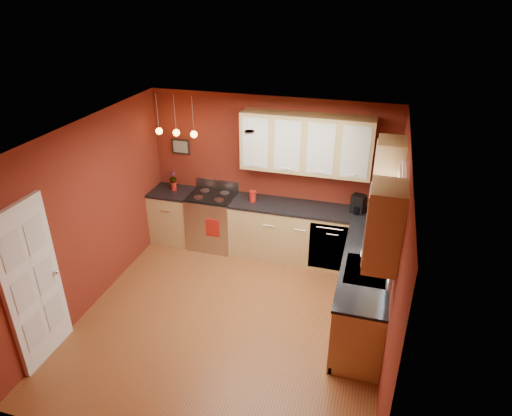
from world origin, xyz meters
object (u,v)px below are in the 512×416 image
(sink, at_px, (366,272))
(gas_range, at_px, (213,220))
(red_canister, at_px, (253,196))
(coffee_maker, at_px, (358,205))
(soap_pump, at_px, (372,268))

(sink, bearing_deg, gas_range, 150.22)
(red_canister, xyz_separation_m, coffee_maker, (1.67, 0.07, 0.04))
(coffee_maker, distance_m, soap_pump, 1.65)
(red_canister, bearing_deg, gas_range, 179.22)
(coffee_maker, xyz_separation_m, soap_pump, (0.30, -1.63, -0.05))
(coffee_maker, bearing_deg, gas_range, -159.87)
(sink, distance_m, red_canister, 2.42)
(sink, relative_size, red_canister, 3.89)
(sink, xyz_separation_m, coffee_maker, (-0.23, 1.56, 0.16))
(sink, relative_size, coffee_maker, 2.41)
(soap_pump, bearing_deg, sink, 133.85)
(soap_pump, bearing_deg, gas_range, 149.72)
(soap_pump, bearing_deg, coffee_maker, 100.45)
(gas_range, relative_size, sink, 1.59)
(sink, height_order, red_canister, sink)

